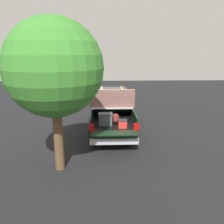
# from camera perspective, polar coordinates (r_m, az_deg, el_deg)

# --- Properties ---
(ground_plane) EXTENTS (40.00, 40.00, 0.00)m
(ground_plane) POSITION_cam_1_polar(r_m,az_deg,el_deg) (11.74, -0.11, -4.43)
(ground_plane) COLOR black
(pickup_truck) EXTENTS (6.05, 2.08, 2.23)m
(pickup_truck) POSITION_cam_1_polar(r_m,az_deg,el_deg) (11.80, -0.19, 0.59)
(pickup_truck) COLOR black
(pickup_truck) RESTS_ON ground_plane
(tree_background) EXTENTS (3.07, 3.07, 4.94)m
(tree_background) POSITION_cam_1_polar(r_m,az_deg,el_deg) (7.32, -14.31, 10.48)
(tree_background) COLOR brown
(tree_background) RESTS_ON ground_plane
(trash_can) EXTENTS (0.60, 0.60, 0.98)m
(trash_can) POSITION_cam_1_polar(r_m,az_deg,el_deg) (15.59, 2.19, 2.35)
(trash_can) COLOR #2D2D33
(trash_can) RESTS_ON ground_plane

